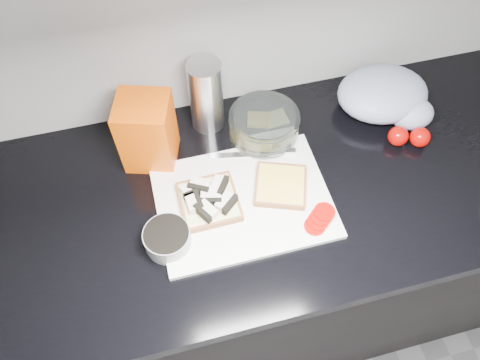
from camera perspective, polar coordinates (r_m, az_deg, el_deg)
name	(u,v)px	position (r m, az deg, el deg)	size (l,w,h in m)	color
base_cabinet	(283,258)	(1.55, 5.32, -9.44)	(3.50, 0.60, 0.86)	black
countertop	(298,183)	(1.16, 7.03, -0.32)	(3.50, 0.64, 0.04)	black
cutting_board	(243,201)	(1.09, 0.40, -2.54)	(0.40, 0.30, 0.01)	white
bread_left	(208,200)	(1.07, -3.88, -2.47)	(0.14, 0.14, 0.04)	#F4E6AB
bread_right	(281,185)	(1.10, 4.96, -0.66)	(0.16, 0.16, 0.02)	#F4E6AB
tomato_slices	(320,219)	(1.07, 9.68, -4.70)	(0.09, 0.08, 0.02)	#AA0803
knife	(263,153)	(1.16, 2.86, 3.31)	(0.22, 0.06, 0.01)	silver
seed_tub	(167,238)	(1.03, -8.84, -7.02)	(0.10, 0.10, 0.05)	gray
tub_lid	(192,182)	(1.13, -5.85, -0.27)	(0.10, 0.10, 0.01)	silver
glass_bowl	(264,126)	(1.19, 2.94, 6.60)	(0.18, 0.18, 0.07)	silver
bread_bag	(147,132)	(1.12, -11.22, 5.77)	(0.12, 0.11, 0.19)	#EB4603
steel_canister	(206,96)	(1.17, -4.16, 10.21)	(0.08, 0.08, 0.20)	silver
grocery_bag	(387,96)	(1.29, 17.44, 9.70)	(0.25, 0.22, 0.11)	#929BB4
whole_tomatoes	(409,137)	(1.25, 19.91, 4.99)	(0.10, 0.07, 0.05)	#AA0803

